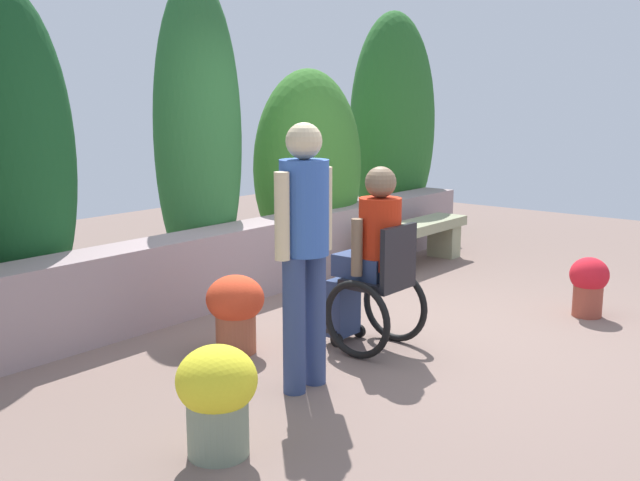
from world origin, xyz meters
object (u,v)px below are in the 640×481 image
at_px(person_in_wheelchair, 373,265).
at_px(flower_pot_purple_near, 589,283).
at_px(flower_pot_red_accent, 235,308).
at_px(person_standing_companion, 304,239).
at_px(flower_pot_terracotta_by_wall, 217,395).
at_px(stone_bench, 415,237).

relative_size(person_in_wheelchair, flower_pot_purple_near, 2.65).
distance_m(person_in_wheelchair, flower_pot_red_accent, 1.03).
xyz_separation_m(person_standing_companion, flower_pot_purple_near, (2.66, -0.84, -0.67)).
distance_m(flower_pot_purple_near, flower_pot_terracotta_by_wall, 3.67).
height_order(stone_bench, person_in_wheelchair, person_in_wheelchair).
relative_size(person_standing_companion, flower_pot_terracotta_by_wall, 2.86).
bearing_deg(person_in_wheelchair, stone_bench, 14.98).
bearing_deg(flower_pot_red_accent, flower_pot_purple_near, -33.58).
height_order(person_in_wheelchair, flower_pot_purple_near, person_in_wheelchair).
bearing_deg(person_in_wheelchair, person_standing_companion, 175.89).
xyz_separation_m(stone_bench, flower_pot_terracotta_by_wall, (-4.30, -1.50, 0.00)).
xyz_separation_m(stone_bench, person_in_wheelchair, (-2.47, -1.18, 0.30)).
height_order(stone_bench, flower_pot_terracotta_by_wall, flower_pot_terracotta_by_wall).
xyz_separation_m(person_standing_companion, flower_pot_terracotta_by_wall, (-0.96, -0.23, -0.63)).
xyz_separation_m(stone_bench, flower_pot_purple_near, (-0.68, -2.11, -0.04)).
height_order(stone_bench, flower_pot_purple_near, flower_pot_purple_near).
bearing_deg(person_standing_companion, flower_pot_purple_near, -5.17).
distance_m(stone_bench, person_in_wheelchair, 2.75).
relative_size(flower_pot_terracotta_by_wall, flower_pot_red_accent, 1.02).
bearing_deg(flower_pot_terracotta_by_wall, person_standing_companion, 13.48).
distance_m(stone_bench, flower_pot_red_accent, 3.19).
height_order(person_standing_companion, flower_pot_terracotta_by_wall, person_standing_companion).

